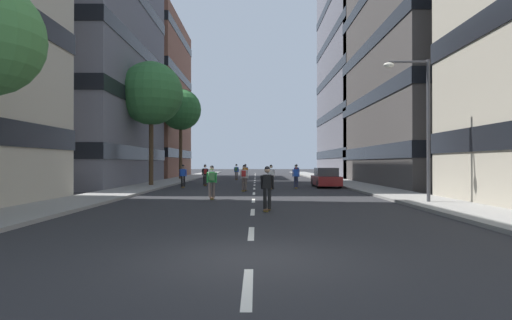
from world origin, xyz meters
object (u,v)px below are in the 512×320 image
object	(u,v)px
skater_5	(298,172)
skater_10	(207,174)
skater_3	(185,175)
skater_8	(247,171)
skater_0	(269,186)
skater_1	(298,175)
skater_6	(273,176)
skater_7	(214,180)
parked_car_near	(328,178)
skater_9	(247,173)
skater_4	(246,176)
street_tree_far	(182,110)
skater_2	(238,171)
street_tree_near	(153,94)
streetlamp_right	(422,114)

from	to	relation	value
skater_5	skater_10	distance (m)	11.87
skater_3	skater_10	xyz separation A→B (m)	(1.35, 2.87, 0.03)
skater_8	skater_0	bearing A→B (deg)	-87.12
skater_8	skater_3	bearing A→B (deg)	-104.39
skater_1	skater_10	xyz separation A→B (m)	(-7.23, 3.56, 0.03)
skater_6	skater_7	world-z (taller)	same
parked_car_near	skater_9	size ratio (longest dim) A/B	2.47
skater_10	skater_3	bearing A→B (deg)	-115.19
skater_4	skater_8	size ratio (longest dim) A/B	1.00
street_tree_far	skater_7	size ratio (longest dim) A/B	5.65
skater_1	skater_3	world-z (taller)	same
skater_0	skater_2	bearing A→B (deg)	94.86
street_tree_far	street_tree_near	bearing A→B (deg)	-90.00
skater_3	skater_7	world-z (taller)	same
parked_car_near	skater_6	xyz separation A→B (m)	(-4.37, -2.29, 0.29)
skater_0	skater_3	distance (m)	16.91
street_tree_far	skater_9	size ratio (longest dim) A/B	5.65
skater_0	skater_9	xyz separation A→B (m)	(-1.44, 22.80, 0.00)
streetlamp_right	skater_5	bearing A→B (deg)	97.83
skater_2	skater_3	xyz separation A→B (m)	(-3.37, -15.39, -0.03)
skater_3	skater_10	size ratio (longest dim) A/B	1.00
street_tree_near	skater_6	bearing A→B (deg)	-19.10
skater_1	skater_7	distance (m)	11.05
streetlamp_right	skater_2	bearing A→B (deg)	108.84
skater_2	skater_1	bearing A→B (deg)	-72.05
streetlamp_right	skater_5	size ratio (longest dim) A/B	3.65
street_tree_near	streetlamp_right	world-z (taller)	street_tree_near
street_tree_far	skater_10	size ratio (longest dim) A/B	5.65
skater_5	skater_8	world-z (taller)	same
skater_5	skater_9	distance (m)	6.69
skater_10	streetlamp_right	bearing A→B (deg)	-53.72
streetlamp_right	skater_0	distance (m)	8.19
parked_car_near	skater_9	xyz separation A→B (m)	(-6.47, 6.29, 0.29)
skater_1	skater_3	bearing A→B (deg)	175.42
skater_8	skater_10	world-z (taller)	same
skater_0	skater_7	size ratio (longest dim) A/B	1.00
skater_4	skater_3	bearing A→B (deg)	139.93
skater_1	skater_3	xyz separation A→B (m)	(-8.58, 0.69, 0.00)
skater_7	streetlamp_right	bearing A→B (deg)	-15.74
skater_6	skater_9	xyz separation A→B (m)	(-2.10, 8.57, 0.00)
skater_1	skater_10	size ratio (longest dim) A/B	1.00
skater_1	skater_10	world-z (taller)	same
skater_1	skater_5	xyz separation A→B (m)	(1.17, 11.93, 0.03)
skater_2	skater_7	bearing A→B (deg)	-90.22
skater_8	skater_5	bearing A→B (deg)	-47.11
street_tree_far	skater_2	size ratio (longest dim) A/B	5.65
streetlamp_right	skater_7	size ratio (longest dim) A/B	3.65
street_tree_near	skater_6	xyz separation A→B (m)	(9.55, -3.31, -6.51)
skater_10	street_tree_far	bearing A→B (deg)	108.94
parked_car_near	street_tree_near	distance (m)	15.53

